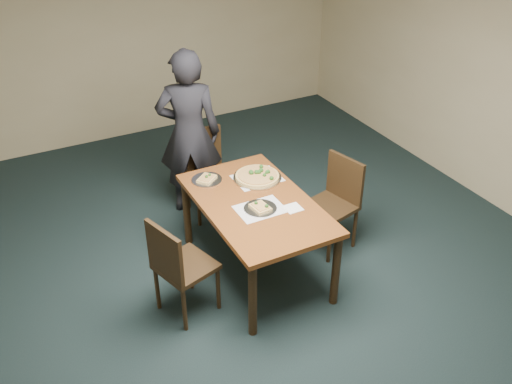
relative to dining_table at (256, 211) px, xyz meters
name	(u,v)px	position (x,y,z in m)	size (l,w,h in m)	color
ground	(274,323)	(-0.18, -0.68, -0.66)	(8.00, 8.00, 0.00)	black
room_shell	(279,133)	(-0.18, -0.68, 1.08)	(8.00, 8.00, 8.00)	tan
dining_table	(256,211)	(0.00, 0.00, 0.00)	(0.90, 1.50, 0.75)	#5E2E12
chair_far	(206,167)	(0.02, 1.15, -0.14)	(0.45, 0.45, 0.91)	black
chair_left	(178,264)	(-0.81, -0.20, -0.14)	(0.53, 0.53, 0.91)	black
chair_right	(336,198)	(0.87, 0.03, -0.14)	(0.51, 0.51, 0.91)	black
diner	(189,133)	(-0.10, 1.26, 0.22)	(0.64, 0.42, 1.76)	black
placemat_main	(257,178)	(0.19, 0.35, 0.09)	(0.42, 0.32, 0.00)	white
placemat_near	(260,209)	(-0.02, -0.12, 0.09)	(0.40, 0.30, 0.00)	white
pizza_pan	(258,176)	(0.20, 0.35, 0.12)	(0.44, 0.44, 0.07)	silver
slice_plate_near	(260,208)	(-0.02, -0.12, 0.11)	(0.28, 0.28, 0.06)	silver
slice_plate_far	(207,179)	(-0.23, 0.53, 0.10)	(0.28, 0.28, 0.05)	silver
napkin	(293,208)	(0.23, -0.23, 0.09)	(0.14, 0.14, 0.01)	white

